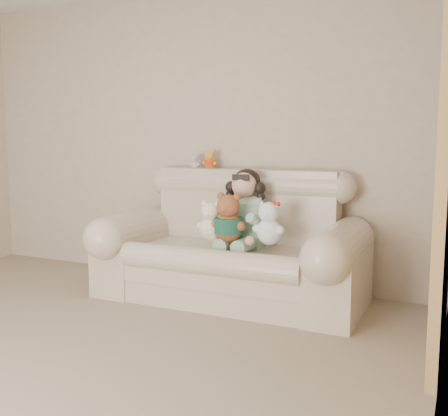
# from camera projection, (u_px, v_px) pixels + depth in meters

# --- Properties ---
(wall_back) EXTENTS (4.50, 0.00, 4.50)m
(wall_back) POSITION_uv_depth(u_px,v_px,m) (188.00, 137.00, 4.78)
(wall_back) COLOR #C6B29D
(wall_back) RESTS_ON ground
(wall_right) EXTENTS (0.00, 5.00, 5.00)m
(wall_right) POSITION_uv_depth(u_px,v_px,m) (442.00, 128.00, 1.59)
(wall_right) COLOR #C6B29D
(wall_right) RESTS_ON ground
(sofa) EXTENTS (2.10, 0.95, 1.03)m
(sofa) POSITION_uv_depth(u_px,v_px,m) (229.00, 236.00, 4.16)
(sofa) COLOR beige
(sofa) RESTS_ON floor
(door_panel) EXTENTS (0.06, 0.90, 2.10)m
(door_panel) POSITION_uv_depth(u_px,v_px,m) (445.00, 180.00, 2.89)
(door_panel) COLOR #9F7144
(door_panel) RESTS_ON floor
(seated_child) EXTENTS (0.42, 0.50, 0.64)m
(seated_child) POSITION_uv_depth(u_px,v_px,m) (245.00, 208.00, 4.16)
(seated_child) COLOR #2E7845
(seated_child) RESTS_ON sofa
(brown_teddy) EXTENTS (0.35, 0.31, 0.44)m
(brown_teddy) POSITION_uv_depth(u_px,v_px,m) (229.00, 213.00, 3.97)
(brown_teddy) COLOR brown
(brown_teddy) RESTS_ON sofa
(white_cat) EXTENTS (0.26, 0.21, 0.39)m
(white_cat) POSITION_uv_depth(u_px,v_px,m) (269.00, 218.00, 3.88)
(white_cat) COLOR silver
(white_cat) RESTS_ON sofa
(cream_teddy) EXTENTS (0.28, 0.25, 0.36)m
(cream_teddy) POSITION_uv_depth(u_px,v_px,m) (211.00, 217.00, 4.04)
(cream_teddy) COLOR white
(cream_teddy) RESTS_ON sofa
(yellow_mini_bear) EXTENTS (0.14, 0.11, 0.21)m
(yellow_mini_bear) POSITION_uv_depth(u_px,v_px,m) (210.00, 158.00, 4.56)
(yellow_mini_bear) COLOR yellow
(yellow_mini_bear) RESTS_ON sofa
(grey_mini_plush) EXTENTS (0.13, 0.12, 0.17)m
(grey_mini_plush) POSITION_uv_depth(u_px,v_px,m) (195.00, 160.00, 4.61)
(grey_mini_plush) COLOR #A8A8AF
(grey_mini_plush) RESTS_ON sofa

